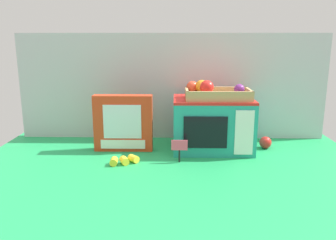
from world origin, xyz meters
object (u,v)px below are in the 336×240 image
(loose_toy_banana, at_px, (124,160))
(loose_toy_apple, at_px, (265,143))
(price_sign, at_px, (179,148))
(food_groups_crate, at_px, (214,93))
(toy_microwave, at_px, (212,124))
(cookie_set_box, at_px, (123,123))

(loose_toy_banana, distance_m, loose_toy_apple, 0.70)
(price_sign, distance_m, loose_toy_apple, 0.47)
(price_sign, bearing_deg, food_groups_crate, 45.93)
(food_groups_crate, height_order, loose_toy_banana, food_groups_crate)
(price_sign, xyz_separation_m, loose_toy_apple, (0.42, 0.20, -0.04))
(price_sign, relative_size, loose_toy_banana, 0.81)
(food_groups_crate, bearing_deg, loose_toy_banana, -154.49)
(price_sign, bearing_deg, toy_microwave, 49.18)
(price_sign, distance_m, loose_toy_banana, 0.24)
(toy_microwave, bearing_deg, cookie_set_box, -177.41)
(loose_toy_banana, height_order, loose_toy_apple, loose_toy_apple)
(price_sign, height_order, loose_toy_apple, price_sign)
(food_groups_crate, xyz_separation_m, loose_toy_banana, (-0.40, -0.19, -0.26))
(toy_microwave, xyz_separation_m, loose_toy_banana, (-0.40, -0.21, -0.11))
(cookie_set_box, height_order, loose_toy_apple, cookie_set_box)
(cookie_set_box, bearing_deg, toy_microwave, 2.59)
(price_sign, relative_size, loose_toy_apple, 1.69)
(cookie_set_box, bearing_deg, price_sign, -31.99)
(cookie_set_box, distance_m, loose_toy_banana, 0.22)
(cookie_set_box, xyz_separation_m, loose_toy_apple, (0.69, 0.04, -0.10))
(toy_microwave, relative_size, cookie_set_box, 1.34)
(toy_microwave, xyz_separation_m, loose_toy_apple, (0.26, 0.02, -0.10))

